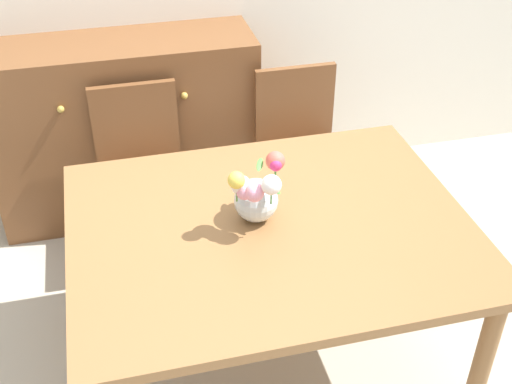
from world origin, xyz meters
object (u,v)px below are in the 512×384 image
dresser (126,129)px  flower_vase (256,194)px  chair_left (141,163)px  chair_right (300,143)px  dining_table (270,241)px

dresser → flower_vase: flower_vase is taller
chair_left → chair_right: bearing=-180.0°
chair_left → chair_right: (0.82, 0.00, 0.00)m
dining_table → dresser: dresser is taller
dresser → flower_vase: bearing=-72.6°
chair_left → chair_right: 0.82m
dining_table → chair_left: size_ratio=1.66×
chair_right → dresser: (-0.86, 0.40, -0.02)m
dining_table → chair_left: (-0.41, 0.93, -0.16)m
chair_left → chair_right: size_ratio=1.00×
dining_table → chair_right: chair_right is taller
dresser → flower_vase: 1.41m
dining_table → flower_vase: (-0.05, 0.03, 0.20)m
dresser → dining_table: bearing=-71.2°
chair_left → flower_vase: (0.36, -0.90, 0.37)m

